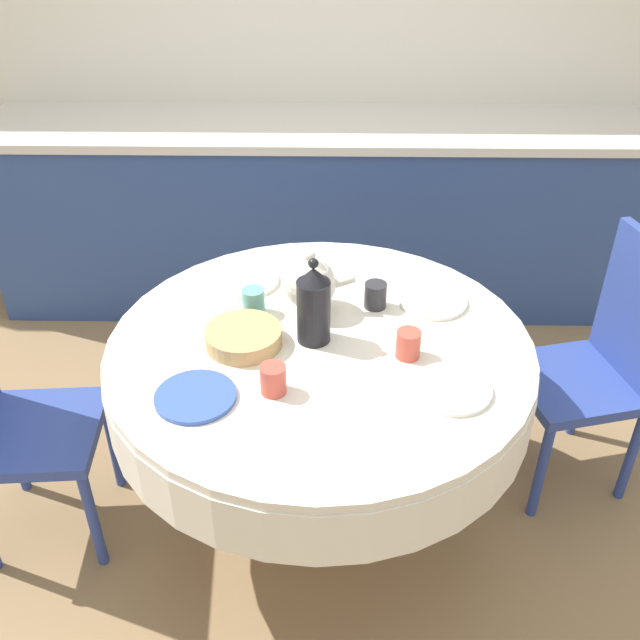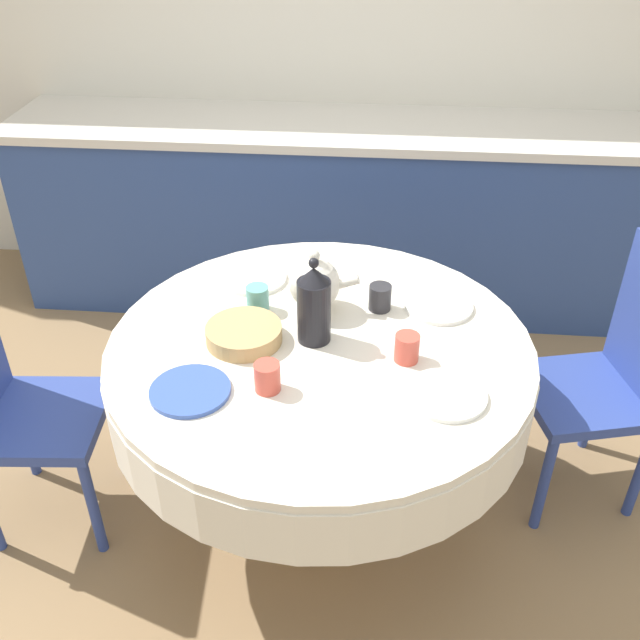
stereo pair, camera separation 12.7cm
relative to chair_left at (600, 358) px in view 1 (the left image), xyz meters
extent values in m
plane|color=#8E704C|center=(-0.97, -0.24, -0.53)|extent=(12.00, 12.00, 0.00)
cube|color=silver|center=(-0.97, 1.61, 0.77)|extent=(7.00, 0.05, 2.60)
cube|color=#2D4784|center=(-0.97, 1.27, -0.08)|extent=(3.20, 0.60, 0.89)
cube|color=beige|center=(-0.97, 1.27, 0.38)|extent=(3.24, 0.64, 0.04)
cylinder|color=brown|center=(-0.97, -0.24, -0.51)|extent=(0.44, 0.44, 0.04)
cylinder|color=brown|center=(-0.97, -0.24, -0.23)|extent=(0.11, 0.11, 0.51)
cylinder|color=silver|center=(-0.97, -0.24, 0.11)|extent=(1.31, 1.31, 0.18)
cylinder|color=silver|center=(-0.97, -0.24, 0.21)|extent=(1.30, 1.30, 0.03)
cube|color=#2D428E|center=(-0.08, -0.02, -0.09)|extent=(0.48, 0.48, 0.04)
cube|color=#2D428E|center=(0.10, 0.02, 0.18)|extent=(0.12, 0.38, 0.51)
cylinder|color=#2D428E|center=(-0.21, -0.23, -0.32)|extent=(0.04, 0.04, 0.41)
cylinder|color=#2D428E|center=(-0.29, 0.11, -0.32)|extent=(0.04, 0.04, 0.41)
cylinder|color=#2D428E|center=(0.13, -0.15, -0.32)|extent=(0.04, 0.04, 0.41)
cylinder|color=#2D428E|center=(0.05, 0.19, -0.32)|extent=(0.04, 0.04, 0.41)
cube|color=#2D428E|center=(-1.89, -0.31, -0.09)|extent=(0.43, 0.43, 0.04)
cylinder|color=#2D428E|center=(-1.73, -0.12, -0.32)|extent=(0.04, 0.04, 0.41)
cylinder|color=#2D428E|center=(-1.70, -0.47, -0.32)|extent=(0.04, 0.04, 0.41)
cylinder|color=#2D428E|center=(-2.08, -0.15, -0.32)|extent=(0.04, 0.04, 0.41)
cylinder|color=#3856AD|center=(-1.31, -0.51, 0.24)|extent=(0.22, 0.22, 0.01)
cylinder|color=#CC4C3D|center=(-1.10, -0.48, 0.27)|extent=(0.07, 0.07, 0.09)
cylinder|color=white|center=(-0.61, -0.46, 0.24)|extent=(0.22, 0.22, 0.01)
cylinder|color=#CC4C3D|center=(-0.71, -0.30, 0.27)|extent=(0.07, 0.07, 0.09)
cylinder|color=white|center=(-1.23, 0.11, 0.24)|extent=(0.22, 0.22, 0.01)
cylinder|color=#5BA39E|center=(-1.19, -0.08, 0.27)|extent=(0.07, 0.07, 0.09)
cylinder|color=white|center=(-0.61, -0.01, 0.24)|extent=(0.22, 0.22, 0.01)
cylinder|color=#28282D|center=(-0.80, -0.04, 0.27)|extent=(0.07, 0.07, 0.09)
cylinder|color=black|center=(-0.99, -0.22, 0.33)|extent=(0.10, 0.10, 0.20)
cone|color=black|center=(-0.99, -0.22, 0.46)|extent=(0.09, 0.09, 0.05)
sphere|color=black|center=(-0.99, -0.22, 0.49)|extent=(0.03, 0.03, 0.03)
cylinder|color=silver|center=(-1.01, -0.05, 0.23)|extent=(0.09, 0.09, 0.01)
sphere|color=silver|center=(-1.01, -0.05, 0.32)|extent=(0.17, 0.17, 0.17)
cylinder|color=silver|center=(-0.91, -0.05, 0.33)|extent=(0.10, 0.03, 0.06)
sphere|color=silver|center=(-1.01, -0.05, 0.42)|extent=(0.04, 0.04, 0.04)
cylinder|color=tan|center=(-1.20, -0.25, 0.25)|extent=(0.23, 0.23, 0.05)
camera|label=1|loc=(-0.94, -2.00, 1.50)|focal=40.00mm
camera|label=2|loc=(-0.82, -1.99, 1.50)|focal=40.00mm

